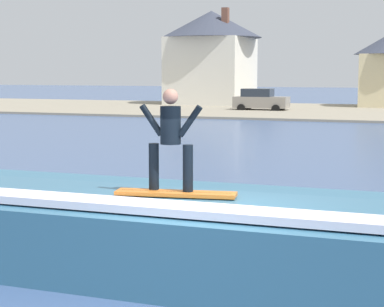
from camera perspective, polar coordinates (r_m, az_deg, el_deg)
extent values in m
plane|color=#3F5885|center=(9.86, 0.26, -12.10)|extent=(260.00, 260.00, 0.00)
cube|color=teal|center=(11.34, -3.85, -6.53)|extent=(10.79, 3.59, 1.16)
cube|color=teal|center=(10.81, -4.86, -3.72)|extent=(9.18, 1.61, 0.13)
cube|color=white|center=(10.17, -6.59, -4.27)|extent=(9.72, 0.65, 0.12)
cube|color=orange|center=(10.48, -1.38, -3.40)|extent=(1.92, 0.68, 0.06)
cube|color=black|center=(10.47, -1.38, -3.26)|extent=(1.72, 0.33, 0.01)
cylinder|color=black|center=(10.62, -3.25, -1.10)|extent=(0.16, 0.16, 0.73)
cylinder|color=black|center=(10.40, -0.35, -1.26)|extent=(0.16, 0.16, 0.73)
cylinder|color=black|center=(10.43, -1.83, 2.41)|extent=(0.32, 0.32, 0.59)
sphere|color=tan|center=(10.41, -1.84, 4.85)|extent=(0.24, 0.24, 0.24)
cylinder|color=black|center=(10.55, -3.44, 2.84)|extent=(0.40, 0.10, 0.50)
cylinder|color=black|center=(10.31, -0.18, 2.75)|extent=(0.40, 0.10, 0.50)
cube|color=gray|center=(54.50, 5.90, 4.34)|extent=(4.33, 1.81, 0.90)
cube|color=#262D38|center=(54.55, 5.57, 5.16)|extent=(2.38, 1.63, 0.64)
cylinder|color=black|center=(55.11, 7.56, 3.88)|extent=(0.64, 0.22, 0.64)
cylinder|color=black|center=(53.26, 7.10, 3.78)|extent=(0.64, 0.22, 0.64)
cylinder|color=black|center=(55.81, 4.73, 3.95)|extent=(0.64, 0.22, 0.64)
cylinder|color=black|center=(53.98, 4.18, 3.86)|extent=(0.64, 0.22, 0.64)
cube|color=silver|center=(64.85, 1.64, 6.94)|extent=(7.02, 7.76, 6.40)
cone|color=#383D4C|center=(65.00, 1.65, 10.88)|extent=(9.62, 9.62, 2.53)
cube|color=brown|center=(63.39, 2.84, 11.43)|extent=(0.60, 0.60, 1.80)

